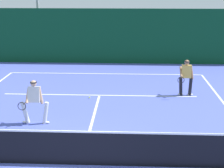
% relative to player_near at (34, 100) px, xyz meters
% --- Properties ---
extents(ground_plane, '(80.00, 80.00, 0.00)m').
position_rel_player_near_xyz_m(ground_plane, '(2.03, -3.01, -0.89)').
color(ground_plane, '#4E5DC0').
extents(court_line_baseline_far, '(10.72, 0.10, 0.01)m').
position_rel_player_near_xyz_m(court_line_baseline_far, '(2.03, 7.59, -0.88)').
color(court_line_baseline_far, white).
rests_on(court_line_baseline_far, ground_plane).
extents(court_line_service, '(8.74, 0.10, 0.01)m').
position_rel_player_near_xyz_m(court_line_service, '(2.03, 3.53, -0.88)').
color(court_line_service, white).
rests_on(court_line_service, ground_plane).
extents(court_line_centre, '(0.10, 6.40, 0.01)m').
position_rel_player_near_xyz_m(court_line_centre, '(2.03, 0.19, -0.88)').
color(court_line_centre, white).
rests_on(court_line_centre, ground_plane).
extents(tennis_net, '(11.74, 0.09, 1.06)m').
position_rel_player_near_xyz_m(tennis_net, '(2.03, -3.01, -0.37)').
color(tennis_net, '#1E4723').
rests_on(tennis_net, ground_plane).
extents(player_near, '(1.05, 0.84, 1.62)m').
position_rel_player_near_xyz_m(player_near, '(0.00, 0.00, 0.00)').
color(player_near, silver).
rests_on(player_near, ground_plane).
extents(player_far, '(0.80, 0.90, 1.64)m').
position_rel_player_near_xyz_m(player_far, '(5.91, 3.71, 0.01)').
color(player_far, black).
rests_on(player_far, ground_plane).
extents(tennis_ball, '(0.07, 0.07, 0.07)m').
position_rel_player_near_xyz_m(tennis_ball, '(1.62, 3.08, -0.85)').
color(tennis_ball, '#D1E033').
rests_on(tennis_ball, ground_plane).
extents(back_fence_windscreen, '(18.79, 0.12, 3.42)m').
position_rel_player_near_xyz_m(back_fence_windscreen, '(2.03, 10.45, 0.82)').
color(back_fence_windscreen, '#0B3C20').
rests_on(back_fence_windscreen, ground_plane).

